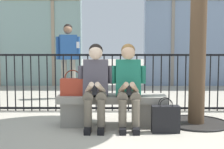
{
  "coord_description": "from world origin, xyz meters",
  "views": [
    {
      "loc": [
        0.02,
        -4.26,
        1.13
      ],
      "look_at": [
        0.0,
        0.1,
        0.75
      ],
      "focal_mm": 46.51,
      "sensor_mm": 36.0,
      "label": 1
    }
  ],
  "objects_px": {
    "seated_person_companion": "(128,83)",
    "handbag_on_bench": "(73,86)",
    "shopping_bag": "(165,119)",
    "bystander_at_railing": "(68,55)",
    "stone_bench": "(112,107)",
    "seated_person_with_phone": "(96,83)"
  },
  "relations": [
    {
      "from": "seated_person_companion",
      "to": "handbag_on_bench",
      "type": "xyz_separation_m",
      "value": [
        -0.82,
        0.12,
        -0.07
      ]
    },
    {
      "from": "seated_person_companion",
      "to": "shopping_bag",
      "type": "height_order",
      "value": "seated_person_companion"
    },
    {
      "from": "handbag_on_bench",
      "to": "stone_bench",
      "type": "bearing_deg",
      "value": 0.99
    },
    {
      "from": "seated_person_with_phone",
      "to": "bystander_at_railing",
      "type": "xyz_separation_m",
      "value": [
        -0.78,
        2.52,
        0.35
      ]
    },
    {
      "from": "shopping_bag",
      "to": "seated_person_with_phone",
      "type": "bearing_deg",
      "value": 164.98
    },
    {
      "from": "seated_person_companion",
      "to": "handbag_on_bench",
      "type": "relative_size",
      "value": 3.2
    },
    {
      "from": "stone_bench",
      "to": "handbag_on_bench",
      "type": "relative_size",
      "value": 4.23
    },
    {
      "from": "seated_person_with_phone",
      "to": "seated_person_companion",
      "type": "xyz_separation_m",
      "value": [
        0.47,
        0.0,
        0.0
      ]
    },
    {
      "from": "bystander_at_railing",
      "to": "handbag_on_bench",
      "type": "bearing_deg",
      "value": -79.63
    },
    {
      "from": "shopping_bag",
      "to": "stone_bench",
      "type": "bearing_deg",
      "value": 152.02
    },
    {
      "from": "seated_person_with_phone",
      "to": "bystander_at_railing",
      "type": "bearing_deg",
      "value": 107.29
    },
    {
      "from": "stone_bench",
      "to": "seated_person_with_phone",
      "type": "distance_m",
      "value": 0.46
    },
    {
      "from": "shopping_bag",
      "to": "bystander_at_railing",
      "type": "relative_size",
      "value": 0.28
    },
    {
      "from": "stone_bench",
      "to": "bystander_at_railing",
      "type": "relative_size",
      "value": 0.94
    },
    {
      "from": "stone_bench",
      "to": "bystander_at_railing",
      "type": "distance_m",
      "value": 2.7
    },
    {
      "from": "seated_person_with_phone",
      "to": "handbag_on_bench",
      "type": "bearing_deg",
      "value": 160.98
    },
    {
      "from": "handbag_on_bench",
      "to": "shopping_bag",
      "type": "distance_m",
      "value": 1.42
    },
    {
      "from": "seated_person_with_phone",
      "to": "shopping_bag",
      "type": "height_order",
      "value": "seated_person_with_phone"
    },
    {
      "from": "seated_person_companion",
      "to": "handbag_on_bench",
      "type": "distance_m",
      "value": 0.83
    },
    {
      "from": "handbag_on_bench",
      "to": "seated_person_with_phone",
      "type": "bearing_deg",
      "value": -19.02
    },
    {
      "from": "shopping_bag",
      "to": "bystander_at_railing",
      "type": "distance_m",
      "value": 3.38
    },
    {
      "from": "seated_person_with_phone",
      "to": "bystander_at_railing",
      "type": "distance_m",
      "value": 2.66
    }
  ]
}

